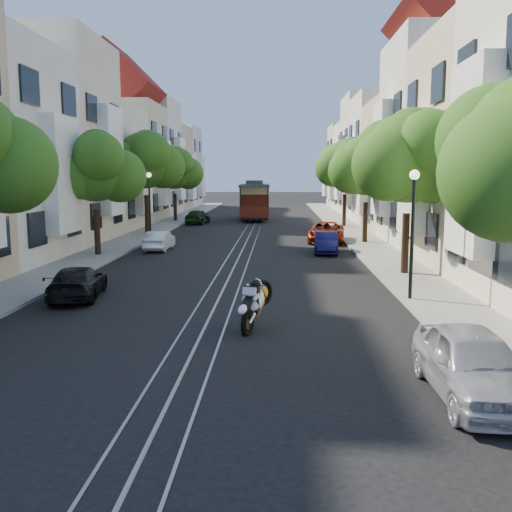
# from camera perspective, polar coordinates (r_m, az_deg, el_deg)

# --- Properties ---
(ground) EXTENTS (200.00, 200.00, 0.00)m
(ground) POSITION_cam_1_polar(r_m,az_deg,el_deg) (42.67, -0.42, 2.56)
(ground) COLOR black
(ground) RESTS_ON ground
(sidewalk_east) EXTENTS (2.50, 80.00, 0.12)m
(sidewalk_east) POSITION_cam_1_polar(r_m,az_deg,el_deg) (42.94, 9.30, 2.57)
(sidewalk_east) COLOR gray
(sidewalk_east) RESTS_ON ground
(sidewalk_west) EXTENTS (2.50, 80.00, 0.12)m
(sidewalk_west) POSITION_cam_1_polar(r_m,az_deg,el_deg) (43.61, -9.99, 2.63)
(sidewalk_west) COLOR gray
(sidewalk_west) RESTS_ON ground
(rail_left) EXTENTS (0.06, 80.00, 0.02)m
(rail_left) POSITION_cam_1_polar(r_m,az_deg,el_deg) (42.70, -1.16, 2.57)
(rail_left) COLOR gray
(rail_left) RESTS_ON ground
(rail_slot) EXTENTS (0.06, 80.00, 0.02)m
(rail_slot) POSITION_cam_1_polar(r_m,az_deg,el_deg) (42.67, -0.42, 2.57)
(rail_slot) COLOR gray
(rail_slot) RESTS_ON ground
(rail_right) EXTENTS (0.06, 80.00, 0.02)m
(rail_right) POSITION_cam_1_polar(r_m,az_deg,el_deg) (42.65, 0.32, 2.57)
(rail_right) COLOR gray
(rail_right) RESTS_ON ground
(lane_line) EXTENTS (0.08, 80.00, 0.01)m
(lane_line) POSITION_cam_1_polar(r_m,az_deg,el_deg) (42.67, -0.42, 2.56)
(lane_line) COLOR tan
(lane_line) RESTS_ON ground
(townhouses_east) EXTENTS (7.75, 72.00, 12.00)m
(townhouses_east) POSITION_cam_1_polar(r_m,az_deg,el_deg) (43.49, 15.60, 9.21)
(townhouses_east) COLOR beige
(townhouses_east) RESTS_ON ground
(townhouses_west) EXTENTS (7.75, 72.00, 11.76)m
(townhouses_west) POSITION_cam_1_polar(r_m,az_deg,el_deg) (44.56, -16.06, 9.02)
(townhouses_west) COLOR silver
(townhouses_west) RESTS_ON ground
(tree_e_b) EXTENTS (4.93, 4.08, 6.68)m
(tree_e_b) POSITION_cam_1_polar(r_m,az_deg,el_deg) (24.00, 15.15, 9.30)
(tree_e_b) COLOR black
(tree_e_b) RESTS_ON ground
(tree_e_c) EXTENTS (4.84, 3.99, 6.52)m
(tree_e_c) POSITION_cam_1_polar(r_m,az_deg,el_deg) (34.81, 11.10, 8.74)
(tree_e_c) COLOR black
(tree_e_c) RESTS_ON ground
(tree_e_d) EXTENTS (5.01, 4.16, 6.85)m
(tree_e_d) POSITION_cam_1_polar(r_m,az_deg,el_deg) (45.71, 8.99, 8.94)
(tree_e_d) COLOR black
(tree_e_d) RESTS_ON ground
(tree_w_b) EXTENTS (4.72, 3.87, 6.27)m
(tree_w_b) POSITION_cam_1_polar(r_m,az_deg,el_deg) (29.83, -15.73, 8.34)
(tree_w_b) COLOR black
(tree_w_b) RESTS_ON ground
(tree_w_c) EXTENTS (5.13, 4.28, 7.09)m
(tree_w_c) POSITION_cam_1_polar(r_m,az_deg,el_deg) (40.46, -10.93, 9.30)
(tree_w_c) COLOR black
(tree_w_c) RESTS_ON ground
(tree_w_d) EXTENTS (4.84, 3.99, 6.52)m
(tree_w_d) POSITION_cam_1_polar(r_m,az_deg,el_deg) (51.22, -8.10, 8.55)
(tree_w_d) COLOR black
(tree_w_d) RESTS_ON ground
(lamp_east) EXTENTS (0.32, 0.32, 4.16)m
(lamp_east) POSITION_cam_1_polar(r_m,az_deg,el_deg) (18.97, 15.43, 3.98)
(lamp_east) COLOR black
(lamp_east) RESTS_ON ground
(lamp_west) EXTENTS (0.32, 0.32, 4.16)m
(lamp_west) POSITION_cam_1_polar(r_m,az_deg,el_deg) (37.38, -10.61, 6.01)
(lamp_west) COLOR black
(lamp_west) RESTS_ON ground
(sportbike_rider) EXTENTS (0.85, 1.98, 1.42)m
(sportbike_rider) POSITION_cam_1_polar(r_m,az_deg,el_deg) (15.30, -0.17, -4.57)
(sportbike_rider) COLOR black
(sportbike_rider) RESTS_ON ground
(cable_car) EXTENTS (2.96, 8.69, 3.31)m
(cable_car) POSITION_cam_1_polar(r_m,az_deg,el_deg) (53.17, -0.15, 5.77)
(cable_car) COLOR black
(cable_car) RESTS_ON ground
(parked_car_e_near) EXTENTS (1.60, 3.87, 1.31)m
(parked_car_e_near) POSITION_cam_1_polar(r_m,az_deg,el_deg) (11.44, 20.86, -10.02)
(parked_car_e_near) COLOR #A0A2AB
(parked_car_e_near) RESTS_ON ground
(parked_car_e_mid) EXTENTS (1.47, 3.51, 1.13)m
(parked_car_e_mid) POSITION_cam_1_polar(r_m,az_deg,el_deg) (30.43, 7.07, 1.33)
(parked_car_e_mid) COLOR #0B0B39
(parked_car_e_mid) RESTS_ON ground
(parked_car_e_far) EXTENTS (2.64, 4.74, 1.25)m
(parked_car_e_far) POSITION_cam_1_polar(r_m,az_deg,el_deg) (35.41, 7.06, 2.38)
(parked_car_e_far) COLOR maroon
(parked_car_e_far) RESTS_ON ground
(parked_car_w_near) EXTENTS (2.01, 3.89, 1.08)m
(parked_car_w_near) POSITION_cam_1_polar(r_m,az_deg,el_deg) (20.06, -17.40, -2.54)
(parked_car_w_near) COLOR black
(parked_car_w_near) RESTS_ON ground
(parked_car_w_mid) EXTENTS (1.18, 3.29, 1.08)m
(parked_car_w_mid) POSITION_cam_1_polar(r_m,az_deg,el_deg) (31.84, -9.64, 1.53)
(parked_car_w_mid) COLOR white
(parked_car_w_mid) RESTS_ON ground
(parked_car_w_far) EXTENTS (1.94, 3.85, 1.26)m
(parked_car_w_far) POSITION_cam_1_polar(r_m,az_deg,el_deg) (48.76, -5.84, 3.95)
(parked_car_w_far) COLOR black
(parked_car_w_far) RESTS_ON ground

